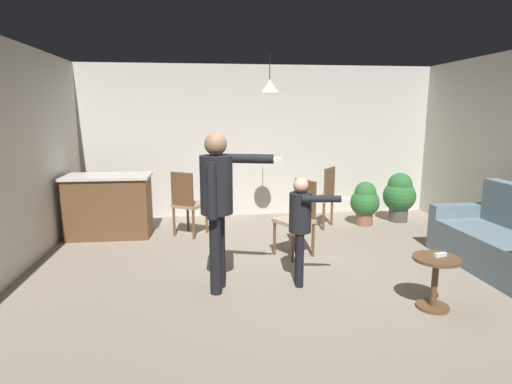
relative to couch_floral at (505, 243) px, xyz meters
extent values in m
plane|color=gray|center=(-2.59, -0.07, -0.33)|extent=(7.68, 7.68, 0.00)
cube|color=beige|center=(-2.59, 3.13, 1.02)|extent=(6.40, 0.10, 2.70)
cube|color=slate|center=(-0.06, 0.00, -0.11)|extent=(0.88, 1.46, 0.45)
cube|color=slate|center=(-0.07, 0.81, -0.02)|extent=(0.85, 0.20, 0.63)
cylinder|color=brown|center=(0.25, 0.80, -0.30)|extent=(0.05, 0.05, 0.06)
cylinder|color=brown|center=(-0.40, 0.79, -0.30)|extent=(0.05, 0.05, 0.06)
cube|color=brown|center=(-5.04, 1.97, 0.12)|extent=(1.20, 0.60, 0.91)
cube|color=beige|center=(-5.04, 1.97, 0.60)|extent=(1.26, 0.66, 0.04)
cylinder|color=brown|center=(-1.39, -0.87, 0.17)|extent=(0.44, 0.44, 0.03)
cylinder|color=brown|center=(-1.39, -0.87, -0.09)|extent=(0.06, 0.06, 0.49)
cylinder|color=brown|center=(-1.39, -0.87, -0.32)|extent=(0.31, 0.31, 0.03)
cylinder|color=black|center=(-3.43, -0.11, 0.09)|extent=(0.12, 0.12, 0.85)
cylinder|color=black|center=(-3.48, -0.28, 0.09)|extent=(0.12, 0.12, 0.85)
cylinder|color=black|center=(-3.46, -0.20, 0.82)|extent=(0.34, 0.34, 0.60)
sphere|color=#9E7556|center=(-3.46, -0.20, 1.23)|extent=(0.23, 0.23, 0.23)
cylinder|color=black|center=(-3.13, -0.08, 1.07)|extent=(0.57, 0.24, 0.10)
cube|color=white|center=(-2.83, -0.17, 1.07)|extent=(0.13, 0.07, 0.04)
cylinder|color=black|center=(-3.51, -0.39, 0.79)|extent=(0.10, 0.10, 0.57)
cylinder|color=black|center=(-2.55, -0.09, -0.03)|extent=(0.09, 0.09, 0.61)
cylinder|color=black|center=(-2.57, -0.22, -0.03)|extent=(0.09, 0.09, 0.61)
cylinder|color=black|center=(-2.56, -0.16, 0.49)|extent=(0.24, 0.24, 0.43)
sphere|color=#D8AD8C|center=(-2.56, -0.16, 0.78)|extent=(0.16, 0.16, 0.16)
cylinder|color=black|center=(-2.54, -0.02, 0.47)|extent=(0.07, 0.07, 0.40)
cylinder|color=black|center=(-2.38, -0.32, 0.67)|extent=(0.41, 0.13, 0.07)
cube|color=white|center=(-2.15, -0.35, 0.67)|extent=(0.13, 0.05, 0.04)
cylinder|color=brown|center=(-1.71, 1.89, -0.11)|extent=(0.04, 0.04, 0.45)
cylinder|color=brown|center=(-1.49, 2.17, -0.11)|extent=(0.04, 0.04, 0.45)
cylinder|color=brown|center=(-1.99, 2.11, -0.11)|extent=(0.04, 0.04, 0.45)
cylinder|color=brown|center=(-1.77, 2.40, -0.11)|extent=(0.04, 0.04, 0.45)
cube|color=tan|center=(-1.74, 2.14, 0.14)|extent=(0.59, 0.59, 0.05)
cube|color=brown|center=(-1.59, 2.03, 0.42)|extent=(0.26, 0.32, 0.50)
cylinder|color=brown|center=(-2.18, 0.71, -0.11)|extent=(0.04, 0.04, 0.45)
cylinder|color=brown|center=(-2.37, 1.02, -0.11)|extent=(0.04, 0.04, 0.45)
cylinder|color=brown|center=(-2.49, 0.53, -0.11)|extent=(0.04, 0.04, 0.45)
cylinder|color=brown|center=(-2.68, 0.84, -0.11)|extent=(0.04, 0.04, 0.45)
cube|color=tan|center=(-2.43, 0.77, 0.14)|extent=(0.58, 0.58, 0.05)
cube|color=brown|center=(-2.27, 0.87, 0.42)|extent=(0.23, 0.35, 0.50)
cylinder|color=brown|center=(-4.07, 1.86, -0.11)|extent=(0.04, 0.04, 0.45)
cylinder|color=brown|center=(-3.77, 1.66, -0.11)|extent=(0.04, 0.04, 0.45)
cylinder|color=brown|center=(-3.88, 2.16, -0.11)|extent=(0.04, 0.04, 0.45)
cylinder|color=brown|center=(-3.58, 1.97, -0.11)|extent=(0.04, 0.04, 0.45)
cube|color=#997F60|center=(-3.83, 1.91, 0.14)|extent=(0.58, 0.58, 0.05)
cube|color=brown|center=(-3.93, 1.75, 0.42)|extent=(0.34, 0.24, 0.50)
cylinder|color=brown|center=(-0.93, 2.14, -0.22)|extent=(0.28, 0.28, 0.22)
sphere|color=#2D6B33|center=(-0.93, 2.14, 0.06)|extent=(0.48, 0.48, 0.48)
sphere|color=#2D6B33|center=(-0.93, 2.14, 0.23)|extent=(0.36, 0.36, 0.36)
cylinder|color=#4C4742|center=(-0.25, 2.31, -0.20)|extent=(0.32, 0.32, 0.25)
sphere|color=#2D6B33|center=(-0.25, 2.31, 0.12)|extent=(0.56, 0.56, 0.56)
sphere|color=#2D6B33|center=(-0.25, 2.31, 0.31)|extent=(0.42, 0.42, 0.42)
cube|color=white|center=(-1.35, -0.85, 0.21)|extent=(0.13, 0.07, 0.04)
cone|color=silver|center=(-2.62, 1.71, 1.92)|extent=(0.32, 0.32, 0.20)
cylinder|color=black|center=(-2.62, 1.71, 2.19)|extent=(0.01, 0.01, 0.36)
camera|label=1|loc=(-3.53, -4.39, 1.55)|focal=29.06mm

